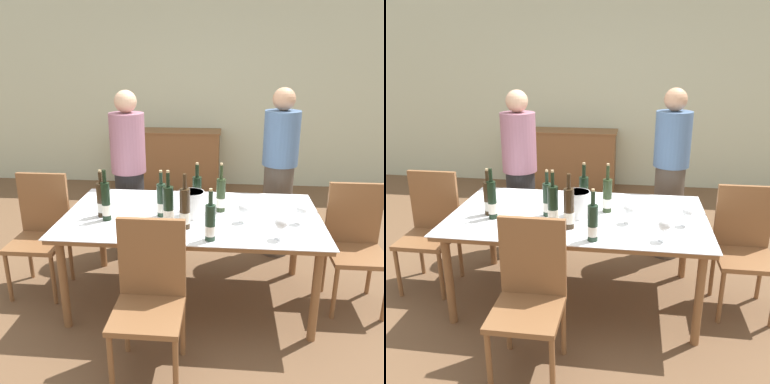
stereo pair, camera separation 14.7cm
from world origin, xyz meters
TOP-DOWN VIEW (x-y plane):
  - ground_plane at (0.00, 0.00)m, footprint 12.00×12.00m
  - back_wall at (0.00, 3.18)m, footprint 8.00×0.10m
  - sideboard_cabinet at (-0.59, 2.89)m, footprint 1.50×0.46m
  - dining_table at (0.00, 0.00)m, footprint 1.94×1.09m
  - ice_bucket at (0.00, -0.04)m, footprint 0.19×0.19m
  - wine_bottle_0 at (0.03, 0.13)m, footprint 0.07×0.07m
  - wine_bottle_1 at (-0.62, -0.17)m, footprint 0.07×0.07m
  - wine_bottle_2 at (-0.03, -0.27)m, footprint 0.08×0.08m
  - wine_bottle_3 at (0.16, -0.44)m, footprint 0.07×0.07m
  - wine_bottle_4 at (-0.15, -0.23)m, footprint 0.08×0.08m
  - wine_bottle_5 at (-0.67, -0.09)m, footprint 0.08×0.08m
  - wine_bottle_6 at (-0.23, -0.05)m, footprint 0.07×0.07m
  - wine_bottle_7 at (0.22, 0.09)m, footprint 0.07×0.07m
  - wine_glass_0 at (0.62, -0.39)m, footprint 0.08×0.08m
  - wine_glass_1 at (0.79, -0.11)m, footprint 0.08×0.08m
  - wine_glass_2 at (0.39, -0.12)m, footprint 0.09×0.09m
  - chair_left_end at (-1.27, 0.09)m, footprint 0.42×0.42m
  - chair_right_end at (1.27, 0.09)m, footprint 0.42×0.42m
  - chair_near_front at (-0.19, -0.77)m, footprint 0.42×0.42m
  - person_host at (-0.68, 0.82)m, footprint 0.33×0.33m
  - person_guest_left at (0.75, 0.89)m, footprint 0.33×0.33m

SIDE VIEW (x-z plane):
  - ground_plane at x=0.00m, z-range 0.00..0.00m
  - sideboard_cabinet at x=-0.59m, z-range 0.00..0.86m
  - chair_near_front at x=-0.19m, z-range 0.06..1.02m
  - chair_right_end at x=1.27m, z-range 0.06..1.02m
  - chair_left_end at x=-1.27m, z-range 0.06..1.03m
  - dining_table at x=0.00m, z-range 0.31..1.04m
  - person_host at x=-0.68m, z-range 0.00..1.60m
  - person_guest_left at x=0.75m, z-range 0.00..1.62m
  - wine_glass_1 at x=0.79m, z-range 0.76..0.90m
  - wine_glass_2 at x=0.39m, z-range 0.76..0.91m
  - ice_bucket at x=0.00m, z-range 0.74..0.94m
  - wine_glass_0 at x=0.62m, z-range 0.76..0.92m
  - wine_bottle_3 at x=0.16m, z-range 0.68..1.03m
  - wine_bottle_6 at x=-0.23m, z-range 0.68..1.04m
  - wine_bottle_5 at x=-0.67m, z-range 0.68..1.04m
  - wine_bottle_0 at x=0.03m, z-range 0.67..1.05m
  - wine_bottle_7 at x=0.22m, z-range 0.67..1.05m
  - wine_bottle_1 at x=-0.62m, z-range 0.68..1.06m
  - wine_bottle_4 at x=-0.15m, z-range 0.67..1.08m
  - wine_bottle_2 at x=-0.03m, z-range 0.67..1.07m
  - back_wall at x=0.00m, z-range 0.00..2.80m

